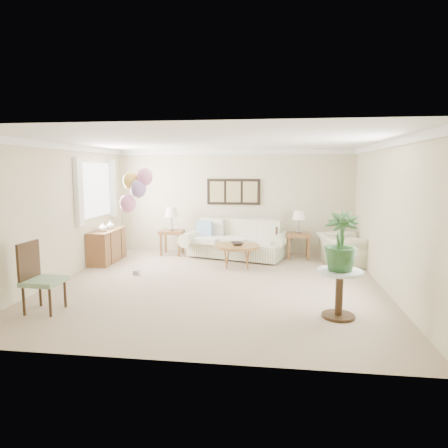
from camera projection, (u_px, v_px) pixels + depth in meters
name	position (u px, v px, depth m)	size (l,w,h in m)	color
ground_plane	(216.00, 285.00, 7.36)	(6.00, 6.00, 0.00)	tan
room_shell	(211.00, 196.00, 7.25)	(6.04, 6.04, 2.60)	beige
wall_art_triptych	(234.00, 192.00, 10.06)	(1.35, 0.06, 0.65)	black
sofa	(236.00, 243.00, 9.62)	(2.69, 1.50, 0.90)	beige
end_table_left	(172.00, 234.00, 9.91)	(0.56, 0.51, 0.61)	brown
end_table_right	(298.00, 237.00, 9.46)	(0.57, 0.52, 0.62)	brown
lamp_left	(172.00, 213.00, 9.84)	(0.33, 0.33, 0.58)	gray
lamp_right	(299.00, 216.00, 9.39)	(0.30, 0.30, 0.53)	gray
coffee_table	(237.00, 247.00, 8.66)	(0.96, 0.96, 0.48)	olive
decor_bowl	(237.00, 244.00, 8.62)	(0.28, 0.28, 0.07)	#2C2623
armchair	(341.00, 250.00, 8.88)	(1.03, 0.90, 0.67)	beige
side_table	(340.00, 282.00, 5.66)	(0.64, 0.64, 0.69)	silver
potted_plant	(341.00, 242.00, 5.57)	(0.46, 0.46, 0.83)	#1C4820
accent_chair	(39.00, 276.00, 5.92)	(0.52, 0.52, 1.05)	gray
credenza	(107.00, 246.00, 9.15)	(0.46, 1.20, 0.74)	brown
vase_white	(103.00, 227.00, 8.86)	(0.19, 0.19, 0.20)	white
vase_sage	(110.00, 225.00, 9.25)	(0.19, 0.19, 0.20)	beige
balloon_cluster	(135.00, 188.00, 7.83)	(0.63, 0.44, 2.14)	gray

